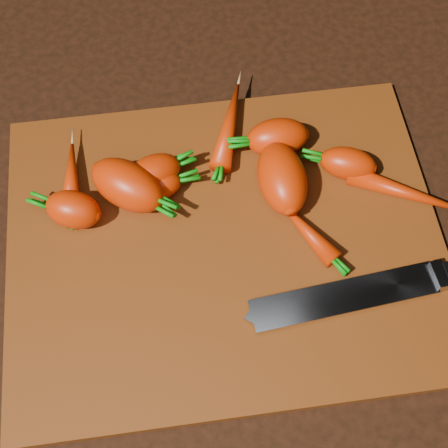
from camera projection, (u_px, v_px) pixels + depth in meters
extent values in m
cube|color=black|center=(225.00, 245.00, 0.73)|extent=(2.00, 2.00, 0.01)
cube|color=#672F0E|center=(225.00, 241.00, 0.72)|extent=(0.50, 0.40, 0.01)
ellipsoid|color=red|center=(153.00, 174.00, 0.73)|extent=(0.08, 0.07, 0.04)
ellipsoid|color=red|center=(73.00, 210.00, 0.71)|extent=(0.08, 0.07, 0.04)
ellipsoid|color=red|center=(128.00, 185.00, 0.72)|extent=(0.11, 0.10, 0.05)
ellipsoid|color=red|center=(282.00, 178.00, 0.72)|extent=(0.06, 0.10, 0.06)
ellipsoid|color=red|center=(278.00, 137.00, 0.76)|extent=(0.08, 0.05, 0.05)
ellipsoid|color=red|center=(160.00, 185.00, 0.73)|extent=(0.06, 0.04, 0.03)
ellipsoid|color=red|center=(348.00, 163.00, 0.74)|extent=(0.08, 0.06, 0.04)
ellipsoid|color=red|center=(229.00, 125.00, 0.78)|extent=(0.07, 0.13, 0.03)
ellipsoid|color=red|center=(407.00, 193.00, 0.73)|extent=(0.14, 0.09, 0.03)
ellipsoid|color=red|center=(307.00, 231.00, 0.71)|extent=(0.07, 0.09, 0.02)
ellipsoid|color=red|center=(71.00, 176.00, 0.74)|extent=(0.03, 0.09, 0.02)
cube|color=gray|center=(252.00, 317.00, 0.67)|extent=(0.21, 0.06, 0.00)
cube|color=gray|center=(350.00, 295.00, 0.68)|extent=(0.02, 0.03, 0.02)
cube|color=black|center=(406.00, 283.00, 0.68)|extent=(0.12, 0.03, 0.02)
cylinder|color=#B2B2B7|center=(393.00, 283.00, 0.67)|extent=(0.01, 0.01, 0.00)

